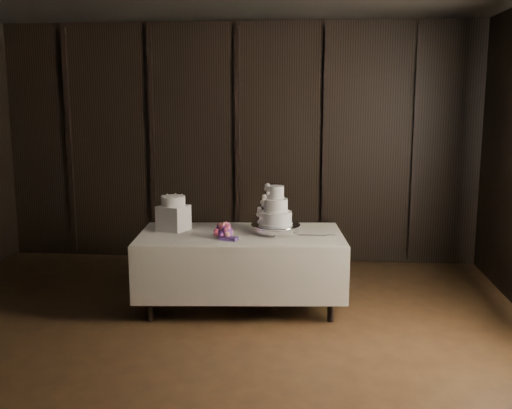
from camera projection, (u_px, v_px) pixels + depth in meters
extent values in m
cube|color=black|center=(180.00, 385.00, 4.41)|extent=(6.04, 7.04, 0.04)
cube|color=black|center=(238.00, 143.00, 7.59)|extent=(6.04, 0.04, 3.04)
cube|color=silver|center=(241.00, 234.00, 5.86)|extent=(2.06, 1.20, 0.01)
cube|color=white|center=(241.00, 273.00, 5.93)|extent=(1.90, 1.07, 0.71)
cylinder|color=silver|center=(276.00, 229.00, 5.86)|extent=(0.63, 0.63, 0.09)
cylinder|color=white|center=(276.00, 218.00, 5.84)|extent=(0.32, 0.32, 0.13)
cylinder|color=white|center=(276.00, 205.00, 5.81)|extent=(0.23, 0.23, 0.13)
cylinder|color=white|center=(276.00, 192.00, 5.79)|extent=(0.16, 0.16, 0.13)
cube|color=white|center=(174.00, 218.00, 5.98)|extent=(0.33, 0.33, 0.25)
cylinder|color=white|center=(173.00, 201.00, 5.95)|extent=(0.30, 0.30, 0.10)
cube|color=silver|center=(311.00, 235.00, 5.75)|extent=(0.37, 0.03, 0.01)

